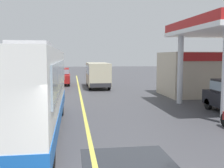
# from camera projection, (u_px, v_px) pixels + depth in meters

# --- Properties ---
(ground) EXTENTS (120.00, 120.00, 0.00)m
(ground) POSITION_uv_depth(u_px,v_px,m) (80.00, 91.00, 24.59)
(ground) COLOR #424247
(lane_divider_stripe) EXTENTS (0.16, 50.00, 0.01)m
(lane_divider_stripe) POSITION_uv_depth(u_px,v_px,m) (81.00, 100.00, 19.67)
(lane_divider_stripe) COLOR #D8CC4C
(lane_divider_stripe) RESTS_ON ground
(coach_bus_main) EXTENTS (2.60, 11.04, 3.69)m
(coach_bus_main) POSITION_uv_depth(u_px,v_px,m) (28.00, 91.00, 10.91)
(coach_bus_main) COLOR white
(coach_bus_main) RESTS_ON ground
(gas_station_roadside) EXTENTS (9.10, 11.95, 5.10)m
(gas_station_roadside) POSITION_uv_depth(u_px,v_px,m) (221.00, 63.00, 19.83)
(gas_station_roadside) COLOR #B21E1E
(gas_station_roadside) RESTS_ON ground
(minibus_opposing_lane) EXTENTS (2.04, 6.13, 2.44)m
(minibus_opposing_lane) POSITION_uv_depth(u_px,v_px,m) (98.00, 73.00, 27.17)
(minibus_opposing_lane) COLOR #BFB799
(minibus_opposing_lane) RESTS_ON ground
(car_trailing_behind_bus) EXTENTS (1.70, 4.20, 1.82)m
(car_trailing_behind_bus) POSITION_uv_depth(u_px,v_px,m) (62.00, 76.00, 29.79)
(car_trailing_behind_bus) COLOR maroon
(car_trailing_behind_bus) RESTS_ON ground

